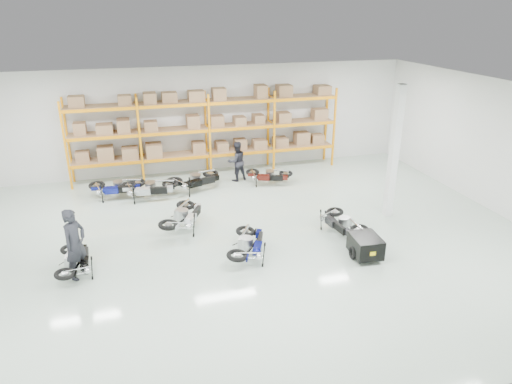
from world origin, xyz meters
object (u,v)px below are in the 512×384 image
object	(u,v)px
moto_blue_centre	(249,240)
trailer	(365,246)
moto_back_d	(269,172)
moto_silver_left	(184,212)
moto_touring_right	(341,219)
moto_black_far_left	(75,257)
moto_back_b	(149,184)
person_back	(237,161)
moto_back_a	(117,184)
moto_back_c	(195,177)
person_left	(75,244)

from	to	relation	value
moto_blue_centre	trailer	size ratio (longest dim) A/B	1.08
moto_back_d	moto_silver_left	bearing A→B (deg)	151.31
moto_touring_right	moto_black_far_left	bearing A→B (deg)	174.44
moto_back_d	moto_back_b	bearing A→B (deg)	115.28
moto_black_far_left	moto_touring_right	bearing A→B (deg)	-178.01
moto_back_d	person_back	bearing A→B (deg)	77.71
moto_blue_centre	moto_silver_left	bearing A→B (deg)	-33.32
moto_touring_right	moto_back_a	xyz separation A→B (m)	(-6.87, 5.02, 0.04)
moto_touring_right	moto_back_c	bearing A→B (deg)	121.03
moto_black_far_left	moto_blue_centre	bearing A→B (deg)	175.24
person_left	moto_black_far_left	bearing A→B (deg)	61.56
trailer	person_left	world-z (taller)	person_left
moto_back_b	moto_black_far_left	bearing A→B (deg)	162.58
trailer	moto_black_far_left	bearing A→B (deg)	174.23
moto_blue_centre	person_back	xyz separation A→B (m)	(1.12, 6.26, 0.30)
moto_back_a	person_left	bearing A→B (deg)	174.37
trailer	moto_back_b	size ratio (longest dim) A/B	0.87
moto_back_c	moto_back_d	xyz separation A→B (m)	(2.96, -0.11, -0.08)
moto_back_c	person_back	world-z (taller)	person_back
moto_back_d	person_back	xyz separation A→B (m)	(-1.14, 0.78, 0.33)
trailer	person_left	xyz separation A→B (m)	(-7.84, 1.17, 0.58)
moto_back_c	person_left	distance (m)	6.66
moto_silver_left	moto_touring_right	bearing A→B (deg)	-172.21
moto_back_a	moto_back_c	bearing A→B (deg)	-87.40
moto_back_a	moto_back_b	size ratio (longest dim) A/B	0.97
trailer	person_left	distance (m)	7.95
moto_silver_left	moto_back_b	distance (m)	3.01
moto_blue_centre	person_left	xyz separation A→B (m)	(-4.64, 0.23, 0.44)
moto_silver_left	person_back	size ratio (longest dim) A/B	1.12
moto_touring_right	moto_back_c	size ratio (longest dim) A/B	0.88
moto_back_a	moto_back_b	xyz separation A→B (m)	(1.17, -0.47, 0.02)
moto_blue_centre	moto_back_b	bearing A→B (deg)	-41.07
person_back	moto_silver_left	bearing A→B (deg)	42.18
moto_silver_left	moto_back_d	bearing A→B (deg)	-113.32
moto_blue_centre	moto_back_b	xyz separation A→B (m)	(-2.51, 5.21, 0.04)
person_back	moto_back_c	bearing A→B (deg)	6.95
moto_back_c	moto_black_far_left	bearing A→B (deg)	123.70
moto_back_a	moto_black_far_left	bearing A→B (deg)	173.10
moto_back_b	moto_back_d	world-z (taller)	moto_back_b
moto_silver_left	person_left	bearing A→B (deg)	62.12
moto_black_far_left	person_left	xyz separation A→B (m)	(0.09, -0.19, 0.49)
moto_black_far_left	moto_silver_left	bearing A→B (deg)	-148.24
moto_touring_right	person_left	distance (m)	7.86
moto_back_c	person_back	xyz separation A→B (m)	(1.82, 0.67, 0.25)
moto_back_b	person_back	world-z (taller)	person_back
moto_back_a	person_back	distance (m)	4.84
moto_blue_centre	moto_back_c	bearing A→B (deg)	-59.64
trailer	person_back	distance (m)	7.51
moto_touring_right	moto_back_a	distance (m)	8.51
moto_blue_centre	trailer	world-z (taller)	moto_blue_centre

